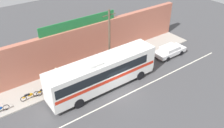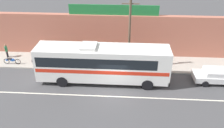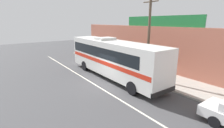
{
  "view_description": "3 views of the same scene",
  "coord_description": "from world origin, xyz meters",
  "px_view_note": "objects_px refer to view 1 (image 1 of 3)",
  "views": [
    {
      "loc": [
        -12.14,
        -15.07,
        15.8
      ],
      "look_at": [
        0.75,
        2.56,
        1.84
      ],
      "focal_mm": 37.77,
      "sensor_mm": 36.0,
      "label": 1
    },
    {
      "loc": [
        1.05,
        -17.1,
        12.45
      ],
      "look_at": [
        -0.17,
        1.62,
        1.91
      ],
      "focal_mm": 37.2,
      "sensor_mm": 36.0,
      "label": 2
    },
    {
      "loc": [
        11.56,
        -7.4,
        5.34
      ],
      "look_at": [
        -1.62,
        2.01,
        1.14
      ],
      "focal_mm": 26.51,
      "sensor_mm": 36.0,
      "label": 3
    }
  ],
  "objects_px": {
    "pedestrian_near_shop": "(56,73)",
    "motorcycle_black": "(29,96)",
    "utility_pole": "(109,41)",
    "parked_car": "(170,51)",
    "motorcycle_red": "(57,86)",
    "intercity_bus": "(103,72)",
    "pedestrian_by_curb": "(96,62)",
    "motorcycle_orange": "(45,90)"
  },
  "relations": [
    {
      "from": "intercity_bus",
      "to": "motorcycle_orange",
      "type": "bearing_deg",
      "value": 154.93
    },
    {
      "from": "motorcycle_black",
      "to": "motorcycle_orange",
      "type": "distance_m",
      "value": 1.6
    },
    {
      "from": "intercity_bus",
      "to": "pedestrian_near_shop",
      "type": "height_order",
      "value": "intercity_bus"
    },
    {
      "from": "utility_pole",
      "to": "parked_car",
      "type": "bearing_deg",
      "value": -11.95
    },
    {
      "from": "utility_pole",
      "to": "pedestrian_near_shop",
      "type": "xyz_separation_m",
      "value": [
        -5.93,
        1.77,
        -2.88
      ]
    },
    {
      "from": "utility_pole",
      "to": "pedestrian_near_shop",
      "type": "distance_m",
      "value": 6.83
    },
    {
      "from": "pedestrian_by_curb",
      "to": "motorcycle_red",
      "type": "bearing_deg",
      "value": -172.44
    },
    {
      "from": "parked_car",
      "to": "motorcycle_red",
      "type": "distance_m",
      "value": 15.2
    },
    {
      "from": "motorcycle_black",
      "to": "pedestrian_by_curb",
      "type": "xyz_separation_m",
      "value": [
        8.22,
        0.57,
        0.58
      ]
    },
    {
      "from": "utility_pole",
      "to": "motorcycle_orange",
      "type": "height_order",
      "value": "utility_pole"
    },
    {
      "from": "motorcycle_orange",
      "to": "pedestrian_near_shop",
      "type": "distance_m",
      "value": 2.55
    },
    {
      "from": "motorcycle_red",
      "to": "pedestrian_by_curb",
      "type": "xyz_separation_m",
      "value": [
        5.34,
        0.71,
        0.58
      ]
    },
    {
      "from": "intercity_bus",
      "to": "pedestrian_by_curb",
      "type": "bearing_deg",
      "value": 69.66
    },
    {
      "from": "parked_car",
      "to": "pedestrian_by_curb",
      "type": "bearing_deg",
      "value": 164.15
    },
    {
      "from": "intercity_bus",
      "to": "motorcycle_orange",
      "type": "distance_m",
      "value": 6.17
    },
    {
      "from": "pedestrian_near_shop",
      "to": "motorcycle_black",
      "type": "bearing_deg",
      "value": -159.31
    },
    {
      "from": "intercity_bus",
      "to": "motorcycle_orange",
      "type": "height_order",
      "value": "intercity_bus"
    },
    {
      "from": "motorcycle_black",
      "to": "intercity_bus",
      "type": "bearing_deg",
      "value": -20.77
    },
    {
      "from": "utility_pole",
      "to": "motorcycle_red",
      "type": "height_order",
      "value": "utility_pole"
    },
    {
      "from": "motorcycle_orange",
      "to": "motorcycle_red",
      "type": "bearing_deg",
      "value": -0.56
    },
    {
      "from": "parked_car",
      "to": "motorcycle_orange",
      "type": "xyz_separation_m",
      "value": [
        -16.34,
        2.06,
        -0.17
      ]
    },
    {
      "from": "pedestrian_by_curb",
      "to": "parked_car",
      "type": "bearing_deg",
      "value": -15.85
    },
    {
      "from": "intercity_bus",
      "to": "pedestrian_near_shop",
      "type": "xyz_separation_m",
      "value": [
        -3.42,
        4.02,
        -0.97
      ]
    },
    {
      "from": "utility_pole",
      "to": "motorcycle_black",
      "type": "relative_size",
      "value": 3.89
    },
    {
      "from": "motorcycle_orange",
      "to": "pedestrian_by_curb",
      "type": "xyz_separation_m",
      "value": [
        6.62,
        0.7,
        0.58
      ]
    },
    {
      "from": "intercity_bus",
      "to": "pedestrian_by_curb",
      "type": "height_order",
      "value": "intercity_bus"
    },
    {
      "from": "parked_car",
      "to": "motorcycle_orange",
      "type": "bearing_deg",
      "value": 172.8
    },
    {
      "from": "utility_pole",
      "to": "motorcycle_black",
      "type": "bearing_deg",
      "value": 177.54
    },
    {
      "from": "parked_car",
      "to": "motorcycle_black",
      "type": "relative_size",
      "value": 2.32
    },
    {
      "from": "motorcycle_red",
      "to": "utility_pole",
      "type": "bearing_deg",
      "value": -2.34
    },
    {
      "from": "motorcycle_black",
      "to": "motorcycle_orange",
      "type": "relative_size",
      "value": 0.98
    },
    {
      "from": "parked_car",
      "to": "pedestrian_near_shop",
      "type": "distance_m",
      "value": 14.78
    },
    {
      "from": "intercity_bus",
      "to": "parked_car",
      "type": "bearing_deg",
      "value": 2.48
    },
    {
      "from": "utility_pole",
      "to": "motorcycle_red",
      "type": "bearing_deg",
      "value": 177.66
    },
    {
      "from": "motorcycle_orange",
      "to": "pedestrian_by_curb",
      "type": "distance_m",
      "value": 6.68
    },
    {
      "from": "utility_pole",
      "to": "pedestrian_by_curb",
      "type": "distance_m",
      "value": 3.27
    },
    {
      "from": "pedestrian_near_shop",
      "to": "motorcycle_red",
      "type": "bearing_deg",
      "value": -115.5
    },
    {
      "from": "motorcycle_orange",
      "to": "motorcycle_red",
      "type": "distance_m",
      "value": 1.29
    },
    {
      "from": "intercity_bus",
      "to": "pedestrian_near_shop",
      "type": "distance_m",
      "value": 5.37
    },
    {
      "from": "motorcycle_orange",
      "to": "pedestrian_near_shop",
      "type": "xyz_separation_m",
      "value": [
        2.0,
        1.48,
        0.53
      ]
    },
    {
      "from": "motorcycle_black",
      "to": "pedestrian_near_shop",
      "type": "height_order",
      "value": "pedestrian_near_shop"
    },
    {
      "from": "utility_pole",
      "to": "motorcycle_orange",
      "type": "relative_size",
      "value": 3.81
    }
  ]
}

